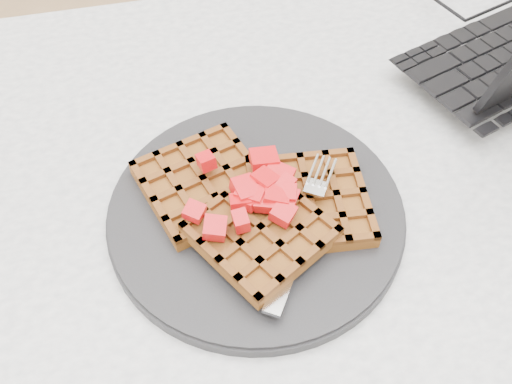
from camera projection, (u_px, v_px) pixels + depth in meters
table at (337, 259)px, 0.67m from camera, size 1.20×0.80×0.75m
plate at (256, 212)px, 0.56m from camera, size 0.29×0.29×0.02m
waffles at (257, 203)px, 0.54m from camera, size 0.22×0.22×0.03m
strawberry_pile at (256, 183)px, 0.52m from camera, size 0.15×0.15×0.02m
fork at (304, 226)px, 0.53m from camera, size 0.12×0.16×0.02m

